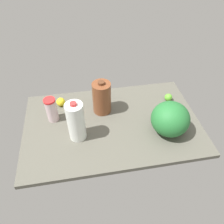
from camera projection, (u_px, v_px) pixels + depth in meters
countertop at (112, 124)px, 152.16cm from camera, size 120.00×76.00×3.00cm
tumbler_cup at (52, 110)px, 147.26cm from camera, size 7.80×7.80×17.98cm
milk_jug at (76, 122)px, 132.78cm from camera, size 10.88×10.88×28.97cm
chocolate_milk_jug at (102, 98)px, 151.74cm from camera, size 12.90×12.90×25.54cm
watermelon at (170, 119)px, 138.14cm from camera, size 24.48×24.48×22.04cm
lime_loose at (74, 103)px, 161.78cm from camera, size 5.51×5.51×5.51cm
lime_by_jug at (168, 97)px, 166.11cm from camera, size 5.73×5.73×5.73cm
lemon_far_back at (61, 102)px, 161.80cm from camera, size 6.41×6.41×6.41cm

